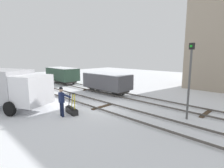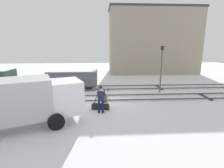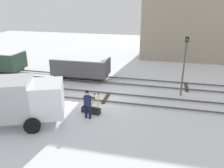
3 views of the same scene
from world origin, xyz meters
The scene contains 9 objects.
ground_plane centered at (0.00, 0.00, 0.00)m, with size 60.00×60.00×0.00m, color white.
track_main_line centered at (0.00, 0.00, 0.11)m, with size 44.00×1.94×0.18m.
track_siding_near centered at (0.00, 3.59, 0.11)m, with size 44.00×1.94×0.18m.
switch_lever_frame centered at (-0.37, -2.35, 0.25)m, with size 1.28×0.55×1.45m.
rail_worker centered at (-0.34, -3.02, 1.06)m, with size 0.61×0.73×1.85m.
delivery_truck centered at (-4.55, -4.78, 1.57)m, with size 6.51×4.28×2.73m.
signal_post centered at (5.33, 1.83, 2.65)m, with size 0.24×0.32×4.39m.
freight_car_mid_siding centered at (-3.24, 3.59, 1.16)m, with size 4.96×2.22×1.97m.
freight_car_near_switch centered at (-11.85, 3.59, 1.23)m, with size 5.18×2.38×2.11m.
Camera 1 is at (8.93, -8.15, 3.70)m, focal length 27.59 mm.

